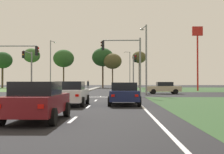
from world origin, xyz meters
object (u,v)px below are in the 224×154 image
street_lamp_second (146,55)px  traffic_signal_far_left (29,64)px  treeline_third (64,59)px  treeline_fifth (103,57)px  car_beige_near (164,88)px  car_silver_second (77,86)px  treeline_fourth (113,61)px  traffic_signal_near_left (10,60)px  traffic_signal_near_right (126,57)px  treeline_near (3,60)px  treeline_second (32,56)px  street_lamp_fourth (129,68)px  pedestrian_at_median (88,84)px  car_white_fifth (71,93)px  street_lamp_third (51,62)px  car_navy_third (124,93)px  fastfood_pole_sign (197,44)px  car_maroon_fourth (37,101)px  traffic_signal_far_right (134,66)px  treeline_sixth (139,57)px

street_lamp_second → traffic_signal_far_left: bearing=156.6°
treeline_third → treeline_fifth: (9.34, 4.26, 0.64)m
traffic_signal_far_left → treeline_fifth: bearing=74.6°
car_beige_near → car_silver_second: 20.75m
car_beige_near → street_lamp_second: 5.45m
traffic_signal_far_left → treeline_fourth: 33.11m
traffic_signal_near_left → traffic_signal_near_right: bearing=0.0°
treeline_third → treeline_fourth: size_ratio=1.08×
treeline_near → treeline_fifth: size_ratio=0.88×
treeline_second → street_lamp_fourth: bearing=24.9°
car_beige_near → treeline_second: bearing=39.5°
pedestrian_at_median → car_white_fifth: bearing=-157.6°
street_lamp_third → pedestrian_at_median: size_ratio=6.03×
traffic_signal_near_right → traffic_signal_near_left: traffic_signal_near_right is taller
car_navy_third → traffic_signal_near_right: 10.55m
treeline_fifth → treeline_near: bearing=-173.8°
traffic_signal_near_right → treeline_fourth: size_ratio=0.70×
car_silver_second → street_lamp_second: (10.85, -18.67, 3.90)m
fastfood_pole_sign → treeline_third: 33.42m
car_beige_near → traffic_signal_near_left: bearing=114.0°
car_maroon_fourth → traffic_signal_near_left: 19.98m
traffic_signal_near_right → traffic_signal_far_right: bearing=82.7°
car_maroon_fourth → car_white_fifth: size_ratio=0.97×
traffic_signal_far_right → treeline_third: bearing=118.1°
traffic_signal_far_right → street_lamp_third: (-16.22, 18.64, 1.86)m
traffic_signal_far_left → treeline_near: size_ratio=0.67×
car_silver_second → pedestrian_at_median: (2.42, -4.04, 0.37)m
car_white_fifth → traffic_signal_far_left: 24.82m
pedestrian_at_median → traffic_signal_far_right: bearing=-119.8°
fastfood_pole_sign → traffic_signal_far_right: bearing=-140.4°
treeline_third → pedestrian_at_median: bearing=-68.6°
car_navy_third → traffic_signal_far_left: (-13.34, 21.80, 3.32)m
traffic_signal_near_right → street_lamp_fourth: (2.35, 51.80, 1.46)m
street_lamp_third → street_lamp_fourth: (17.15, 22.05, -0.03)m
fastfood_pole_sign → treeline_second: (-35.06, 19.78, -0.22)m
treeline_third → treeline_fifth: size_ratio=0.92×
traffic_signal_near_right → street_lamp_third: size_ratio=0.60×
traffic_signal_far_left → treeline_sixth: 33.45m
car_maroon_fourth → treeline_second: size_ratio=0.43×
street_lamp_third → street_lamp_fourth: bearing=52.1°
car_beige_near → car_white_fifth: size_ratio=1.01×
traffic_signal_near_right → treeline_fifth: (-4.81, 44.47, 3.75)m
traffic_signal_near_left → treeline_second: (-10.10, 40.45, 4.15)m
treeline_third → treeline_fifth: 10.28m
car_silver_second → traffic_signal_far_left: bearing=65.1°
street_lamp_second → treeline_fourth: (-4.70, 37.97, 2.03)m
street_lamp_second → car_silver_second: bearing=120.2°
car_white_fifth → street_lamp_fourth: bearing=84.3°
street_lamp_second → fastfood_pole_sign: (10.51, 15.91, 3.48)m
street_lamp_third → traffic_signal_far_right: bearing=-49.0°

